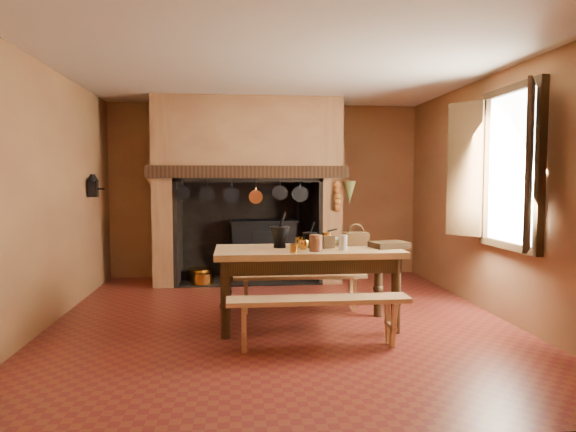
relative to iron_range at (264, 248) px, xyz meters
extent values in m
plane|color=maroon|center=(0.04, -2.45, -0.48)|extent=(5.50, 5.50, 0.00)
plane|color=silver|center=(0.04, -2.45, 2.32)|extent=(5.50, 5.50, 0.00)
cube|color=olive|center=(0.04, 0.30, 0.92)|extent=(5.00, 0.02, 2.80)
cube|color=olive|center=(-2.46, -2.45, 0.92)|extent=(0.02, 5.50, 2.80)
cube|color=olive|center=(2.54, -2.45, 0.92)|extent=(0.02, 5.50, 2.80)
cube|color=olive|center=(0.04, -5.20, 0.92)|extent=(5.00, 0.02, 2.80)
cube|color=olive|center=(-1.51, -0.15, 0.92)|extent=(0.30, 0.90, 2.80)
cube|color=olive|center=(0.99, -0.15, 0.92)|extent=(0.30, 0.90, 2.80)
cube|color=olive|center=(-0.26, -0.15, 1.72)|extent=(2.20, 0.90, 1.20)
cube|color=black|center=(-0.26, -0.55, 1.21)|extent=(2.95, 0.22, 0.18)
cube|color=black|center=(-0.26, 0.27, 0.32)|extent=(2.20, 0.06, 1.60)
cube|color=black|center=(-0.26, -0.15, -0.47)|extent=(2.20, 0.90, 0.02)
cube|color=black|center=(-0.01, 0.00, -0.03)|extent=(1.00, 0.50, 0.90)
cube|color=black|center=(-0.01, -0.02, 0.44)|extent=(1.04, 0.54, 0.04)
cube|color=black|center=(-0.01, -0.26, 0.07)|extent=(0.35, 0.02, 0.45)
cylinder|color=black|center=(0.54, 0.00, 0.77)|extent=(0.10, 0.10, 0.70)
cylinder|color=#B27729|center=(-0.16, -0.28, 0.07)|extent=(0.03, 0.03, 0.03)
cylinder|color=#B27729|center=(0.14, -0.28, 0.07)|extent=(0.03, 0.03, 0.03)
cylinder|color=#B27729|center=(-1.01, -0.15, -0.38)|extent=(0.40, 0.40, 0.20)
cylinder|color=#B27729|center=(-0.96, -0.40, -0.39)|extent=(0.34, 0.34, 0.18)
cube|color=black|center=(-1.21, -0.05, -0.40)|extent=(0.18, 0.18, 0.16)
cone|color=brown|center=(1.22, -0.66, 0.90)|extent=(0.20, 0.20, 0.35)
cube|color=white|center=(2.52, -2.85, 1.22)|extent=(0.02, 1.00, 1.60)
cube|color=#321F10|center=(2.49, -2.85, 2.06)|extent=(0.08, 1.16, 0.08)
cube|color=#321F10|center=(2.49, -2.85, 0.38)|extent=(0.08, 1.16, 0.08)
cube|color=#321F10|center=(2.29, -3.53, 1.22)|extent=(0.29, 0.39, 1.60)
cube|color=#321F10|center=(2.29, -2.17, 1.22)|extent=(0.29, 0.39, 1.60)
cube|color=black|center=(-2.38, -0.90, 0.97)|extent=(0.12, 0.12, 0.22)
cone|color=black|center=(-2.38, -0.90, 1.12)|extent=(0.16, 0.16, 0.10)
cylinder|color=black|center=(-2.29, -0.90, 0.97)|extent=(0.12, 0.02, 0.02)
cube|color=tan|center=(0.30, -2.74, 0.33)|extent=(1.95, 0.87, 0.07)
cube|color=#321F10|center=(0.30, -2.74, 0.22)|extent=(1.82, 0.74, 0.15)
cylinder|color=#321F10|center=(-0.56, -3.07, -0.09)|extent=(0.10, 0.10, 0.78)
cylinder|color=#321F10|center=(1.17, -3.07, -0.09)|extent=(0.10, 0.10, 0.78)
cylinder|color=#321F10|center=(-0.56, -2.42, -0.09)|extent=(0.10, 0.10, 0.78)
cylinder|color=#321F10|center=(1.17, -2.42, -0.09)|extent=(0.10, 0.10, 0.78)
cube|color=tan|center=(0.30, -3.45, -0.03)|extent=(1.71, 0.30, 0.04)
cube|color=tan|center=(0.30, -2.10, -0.06)|extent=(1.59, 0.28, 0.04)
cylinder|color=black|center=(0.01, -2.65, 0.38)|extent=(0.13, 0.13, 0.04)
cone|color=black|center=(0.01, -2.65, 0.49)|extent=(0.23, 0.23, 0.19)
cylinder|color=black|center=(0.04, -2.65, 0.65)|extent=(0.09, 0.06, 0.18)
cylinder|color=black|center=(0.34, -2.69, 0.38)|extent=(0.10, 0.10, 0.03)
cone|color=black|center=(0.34, -2.69, 0.46)|extent=(0.16, 0.16, 0.13)
cylinder|color=black|center=(0.36, -2.69, 0.57)|extent=(0.06, 0.02, 0.13)
cube|color=#321F10|center=(0.52, -2.72, 0.43)|extent=(0.16, 0.16, 0.13)
cylinder|color=#B27729|center=(0.52, -2.72, 0.51)|extent=(0.10, 0.10, 0.03)
cylinder|color=black|center=(0.57, -2.72, 0.55)|extent=(0.11, 0.04, 0.04)
cylinder|color=#B27729|center=(0.12, -3.07, 0.41)|extent=(0.09, 0.09, 0.09)
cylinder|color=#B27729|center=(0.24, -2.52, 0.41)|extent=(0.09, 0.09, 0.10)
imported|color=beige|center=(0.61, -2.45, 0.40)|extent=(0.36, 0.36, 0.07)
cylinder|color=brown|center=(0.35, -2.98, 0.45)|extent=(0.18, 0.18, 0.17)
cylinder|color=beige|center=(0.65, -2.91, 0.44)|extent=(0.10, 0.10, 0.16)
cube|color=#432A14|center=(0.88, -2.53, 0.43)|extent=(0.28, 0.22, 0.14)
torus|color=#432A14|center=(0.88, -2.53, 0.50)|extent=(0.20, 0.05, 0.20)
cube|color=#321F10|center=(1.18, -2.78, 0.39)|extent=(0.43, 0.35, 0.06)
imported|color=#B27729|center=(0.24, -2.82, 0.41)|extent=(0.17, 0.17, 0.10)
camera|label=1|loc=(-0.46, -8.10, 1.08)|focal=32.00mm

